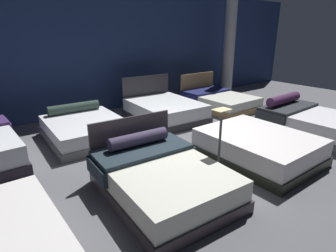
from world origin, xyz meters
name	(u,v)px	position (x,y,z in m)	size (l,w,h in m)	color
ground_plane	(169,150)	(0.00, 0.00, -0.01)	(18.00, 18.00, 0.02)	#5B5B60
showroom_back_wall	(92,52)	(0.00, 3.58, 1.75)	(18.00, 0.06, 3.50)	navy
bed_1	(161,177)	(-1.05, -1.17, 0.27)	(1.70, 2.12, 0.96)	#332D31
bed_2	(258,147)	(1.09, -1.33, 0.25)	(1.63, 2.03, 0.50)	black
bed_3	(311,122)	(3.24, -1.25, 0.28)	(1.68, 2.18, 0.81)	#4F5A5E
bed_5	(85,129)	(-1.09, 1.65, 0.23)	(1.69, 2.03, 0.66)	#535857
bed_6	(164,110)	(1.15, 1.70, 0.26)	(1.74, 2.15, 1.07)	#252428
bed_7	(218,100)	(3.24, 1.67, 0.23)	(1.61, 2.15, 0.97)	olive
price_sign	(219,151)	(0.00, -1.35, 0.46)	(0.28, 0.24, 1.16)	#3F3F44
support_pillar	(229,47)	(4.83, 2.77, 1.75)	(0.40, 0.40, 3.50)	#99999E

